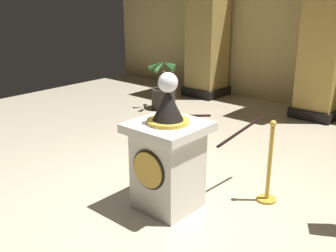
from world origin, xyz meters
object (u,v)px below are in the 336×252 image
at_px(pedestal_clock, 168,157).
at_px(stanchion_near, 269,174).
at_px(stanchion_far, 168,138).
at_px(potted_palm_left, 163,94).

xyz_separation_m(pedestal_clock, stanchion_near, (0.82, 0.91, -0.27)).
height_order(pedestal_clock, stanchion_far, pedestal_clock).
bearing_deg(potted_palm_left, stanchion_far, -46.96).
bearing_deg(potted_palm_left, stanchion_near, -31.11).
bearing_deg(pedestal_clock, stanchion_far, 131.30).
distance_m(pedestal_clock, stanchion_near, 1.26).
bearing_deg(stanchion_near, stanchion_far, 174.53).
height_order(pedestal_clock, potted_palm_left, pedestal_clock).
bearing_deg(stanchion_near, potted_palm_left, 148.89).
distance_m(stanchion_near, potted_palm_left, 4.31).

